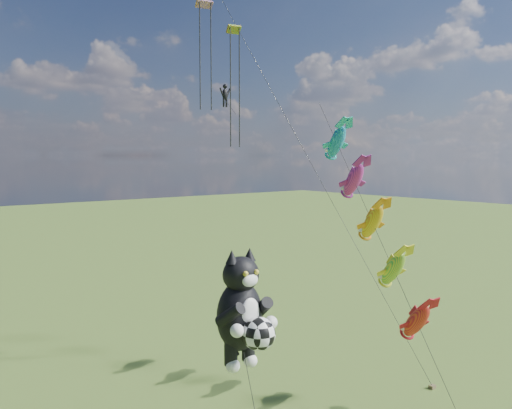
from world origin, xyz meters
TOP-DOWN VIEW (x-y plane):
  - cat_kite_rig at (3.62, 1.76)m, footprint 2.49×4.18m
  - fish_windsock_rig at (15.94, 4.69)m, footprint 4.95×15.26m
  - parafoil_rig at (13.07, 15.49)m, footprint 6.37×16.69m

SIDE VIEW (x-z plane):
  - cat_kite_rig at x=3.62m, z-range 2.33..12.41m
  - fish_windsock_rig at x=15.94m, z-range 1.11..18.98m
  - parafoil_rig at x=13.07m, z-range 5.50..33.30m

